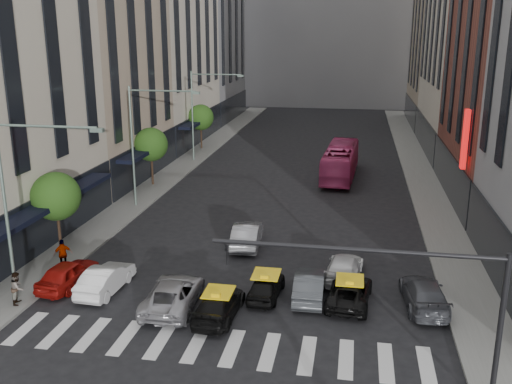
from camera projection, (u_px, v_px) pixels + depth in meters
The scene contains 28 objects.
ground at pixel (210, 366), 22.94m from camera, with size 160.00×160.00×0.00m, color black.
sidewalk_left at pixel (171, 174), 53.26m from camera, with size 3.00×96.00×0.15m, color slate.
sidewalk_right at pixel (425, 185), 49.42m from camera, with size 3.00×96.00×0.15m, color slate.
building_left_b at pixel (97, 43), 49.03m from camera, with size 8.00×16.00×24.00m, color tan.
building_left_d at pixel (206, 16), 83.26m from camera, with size 8.00×18.00×30.00m, color gray.
building_right_d at pixel (447, 23), 77.85m from camera, with size 8.00×18.00×28.00m, color tan.
building_far at pixel (331, 1), 98.55m from camera, with size 30.00×10.00×36.00m, color gray.
tree_near at pixel (56, 196), 33.39m from camera, with size 2.88×2.88×4.95m.
tree_mid at pixel (151, 145), 48.55m from camera, with size 2.88×2.88×4.95m.
tree_far at pixel (201, 117), 63.70m from camera, with size 2.88×2.88×4.95m.
streetlamp_near at pixel (21, 188), 26.80m from camera, with size 5.38×0.25×9.00m.
streetlamp_mid at pixel (144, 131), 41.96m from camera, with size 5.38×0.25×9.00m.
streetlamp_far at pixel (201, 104), 57.11m from camera, with size 5.38×0.25×9.00m.
traffic_signal at pixel (418, 290), 19.49m from camera, with size 10.10×0.20×6.00m.
liberty_sign at pixel (465, 139), 38.14m from camera, with size 0.30×0.70×4.00m.
car_red at pixel (68, 274), 29.95m from camera, with size 1.67×4.14×1.41m, color #9B120E.
car_white_front at pixel (106, 279), 29.37m from camera, with size 1.48×4.23×1.39m, color white.
car_silver at pixel (173, 294), 27.66m from camera, with size 2.34×5.07×1.41m, color #A1A0A5.
taxi_left at pixel (219, 305), 26.71m from camera, with size 1.77×4.36×1.27m, color black.
taxi_center at pixel (266, 286), 28.72m from camera, with size 1.46×3.62×1.24m, color black.
car_grey_mid at pixel (309, 285), 28.64m from camera, with size 1.47×4.21×1.39m, color #3B3E42.
taxi_right at pixel (349, 292), 28.11m from camera, with size 2.01×4.37×1.21m, color black.
car_grey_curb at pixel (424, 294), 27.69m from camera, with size 1.92×4.73×1.37m, color #44464C.
car_row2_left at pixel (247, 234), 35.57m from camera, with size 1.61×4.62×1.52m, color #949499.
car_row2_right at pixel (344, 268), 30.88m from camera, with size 1.79×4.39×1.27m, color silver.
bus at pixel (340, 161), 51.91m from camera, with size 2.55×10.89×3.03m, color #D03D7B.
pedestrian_near at pixel (17, 288), 27.70m from camera, with size 0.79×0.62×1.63m, color gray.
pedestrian_far at pixel (63, 254), 31.73m from camera, with size 1.02×0.42×1.73m, color gray.
Camera 1 is at (5.34, -19.52, 13.02)m, focal length 40.00 mm.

